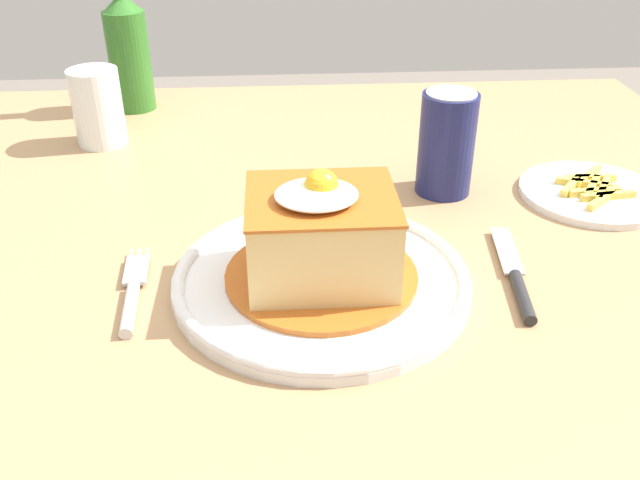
# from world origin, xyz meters

# --- Properties ---
(dining_table) EXTENTS (1.15, 0.92, 0.75)m
(dining_table) POSITION_xyz_m (0.00, 0.00, 0.64)
(dining_table) COLOR #A87F56
(dining_table) RESTS_ON ground_plane
(main_plate) EXTENTS (0.28, 0.28, 0.02)m
(main_plate) POSITION_xyz_m (0.01, -0.15, 0.76)
(main_plate) COLOR white
(main_plate) RESTS_ON dining_table
(sandwich_meal) EXTENTS (0.18, 0.18, 0.11)m
(sandwich_meal) POSITION_xyz_m (0.01, -0.16, 0.81)
(sandwich_meal) COLOR #B75B1E
(sandwich_meal) RESTS_ON main_plate
(fork) EXTENTS (0.03, 0.14, 0.01)m
(fork) POSITION_xyz_m (-0.17, -0.17, 0.76)
(fork) COLOR silver
(fork) RESTS_ON dining_table
(knife) EXTENTS (0.04, 0.17, 0.01)m
(knife) POSITION_xyz_m (0.19, -0.17, 0.76)
(knife) COLOR #262628
(knife) RESTS_ON dining_table
(soda_can) EXTENTS (0.07, 0.07, 0.12)m
(soda_can) POSITION_xyz_m (0.17, 0.04, 0.82)
(soda_can) COLOR #191E51
(soda_can) RESTS_ON dining_table
(beer_bottle_green) EXTENTS (0.06, 0.06, 0.27)m
(beer_bottle_green) POSITION_xyz_m (-0.25, 0.37, 0.85)
(beer_bottle_green) COLOR #2D6B23
(beer_bottle_green) RESTS_ON dining_table
(drinking_glass) EXTENTS (0.07, 0.07, 0.10)m
(drinking_glass) POSITION_xyz_m (-0.28, 0.22, 0.80)
(drinking_glass) COLOR #3F2314
(drinking_glass) RESTS_ON dining_table
(side_plate_fries) EXTENTS (0.17, 0.17, 0.02)m
(side_plate_fries) POSITION_xyz_m (0.34, 0.01, 0.76)
(side_plate_fries) COLOR white
(side_plate_fries) RESTS_ON dining_table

